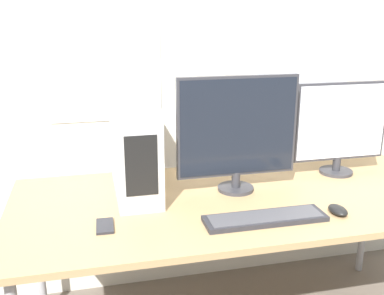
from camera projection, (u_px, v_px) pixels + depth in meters
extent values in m
cube|color=beige|center=(207.00, 50.00, 2.42)|extent=(8.00, 0.06, 2.70)
cube|color=tan|center=(239.00, 199.00, 2.05)|extent=(2.04, 0.92, 0.03)
cylinder|color=#99999E|center=(39.00, 254.00, 2.30)|extent=(0.04, 0.04, 0.72)
cylinder|color=#99999E|center=(365.00, 217.00, 2.71)|extent=(0.04, 0.04, 0.72)
cube|color=silver|center=(135.00, 149.00, 2.03)|extent=(0.19, 0.49, 0.42)
cube|color=black|center=(141.00, 166.00, 1.80)|extent=(0.13, 0.00, 0.25)
cylinder|color=#333338|center=(236.00, 188.00, 2.11)|extent=(0.17, 0.17, 0.02)
cylinder|color=#333338|center=(236.00, 179.00, 2.10)|extent=(0.04, 0.04, 0.07)
cube|color=#333338|center=(237.00, 126.00, 2.03)|extent=(0.56, 0.03, 0.46)
cube|color=black|center=(239.00, 127.00, 2.01)|extent=(0.54, 0.00, 0.44)
cylinder|color=#333338|center=(336.00, 171.00, 2.34)|extent=(0.17, 0.17, 0.02)
cylinder|color=#333338|center=(337.00, 163.00, 2.32)|extent=(0.04, 0.04, 0.07)
cube|color=#333338|center=(341.00, 121.00, 2.26)|extent=(0.50, 0.03, 0.40)
cube|color=white|center=(342.00, 122.00, 2.24)|extent=(0.47, 0.00, 0.37)
cube|color=#28282D|center=(265.00, 218.00, 1.80)|extent=(0.50, 0.13, 0.02)
cube|color=#47474C|center=(265.00, 216.00, 1.80)|extent=(0.46, 0.11, 0.00)
ellipsoid|color=black|center=(338.00, 210.00, 1.86)|extent=(0.07, 0.11, 0.03)
cube|color=#232328|center=(105.00, 226.00, 1.75)|extent=(0.07, 0.13, 0.01)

